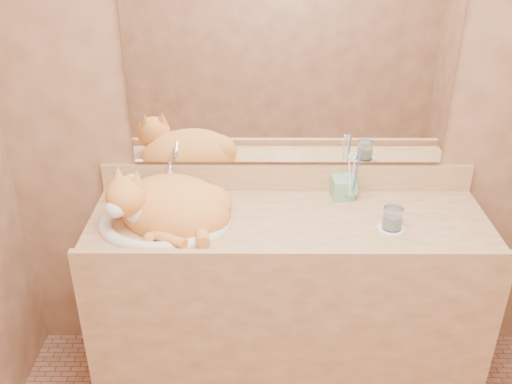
{
  "coord_description": "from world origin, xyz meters",
  "views": [
    {
      "loc": [
        -0.12,
        -1.22,
        2.02
      ],
      "look_at": [
        -0.13,
        0.7,
        0.99
      ],
      "focal_mm": 40.0,
      "sensor_mm": 36.0,
      "label": 1
    }
  ],
  "objects_px": {
    "cat": "(168,204)",
    "soap_dispenser": "(346,181)",
    "vanity_counter": "(287,305)",
    "sink_basin": "(164,205)",
    "toothbrush_cup": "(351,193)",
    "water_glass": "(393,218)"
  },
  "relations": [
    {
      "from": "soap_dispenser",
      "to": "cat",
      "type": "bearing_deg",
      "value": -171.98
    },
    {
      "from": "vanity_counter",
      "to": "sink_basin",
      "type": "xyz_separation_m",
      "value": [
        -0.49,
        -0.02,
        0.51
      ]
    },
    {
      "from": "soap_dispenser",
      "to": "toothbrush_cup",
      "type": "xyz_separation_m",
      "value": [
        0.03,
        -0.0,
        -0.05
      ]
    },
    {
      "from": "cat",
      "to": "toothbrush_cup",
      "type": "distance_m",
      "value": 0.76
    },
    {
      "from": "cat",
      "to": "soap_dispenser",
      "type": "xyz_separation_m",
      "value": [
        0.72,
        0.16,
        0.02
      ]
    },
    {
      "from": "vanity_counter",
      "to": "toothbrush_cup",
      "type": "bearing_deg",
      "value": 29.47
    },
    {
      "from": "vanity_counter",
      "to": "cat",
      "type": "height_order",
      "value": "cat"
    },
    {
      "from": "cat",
      "to": "soap_dispenser",
      "type": "bearing_deg",
      "value": 33.2
    },
    {
      "from": "cat",
      "to": "water_glass",
      "type": "distance_m",
      "value": 0.87
    },
    {
      "from": "vanity_counter",
      "to": "water_glass",
      "type": "bearing_deg",
      "value": -9.84
    },
    {
      "from": "sink_basin",
      "to": "toothbrush_cup",
      "type": "relative_size",
      "value": 5.09
    },
    {
      "from": "cat",
      "to": "toothbrush_cup",
      "type": "height_order",
      "value": "cat"
    },
    {
      "from": "vanity_counter",
      "to": "toothbrush_cup",
      "type": "relative_size",
      "value": 15.87
    },
    {
      "from": "sink_basin",
      "to": "vanity_counter",
      "type": "bearing_deg",
      "value": 16.26
    },
    {
      "from": "vanity_counter",
      "to": "toothbrush_cup",
      "type": "height_order",
      "value": "toothbrush_cup"
    },
    {
      "from": "sink_basin",
      "to": "toothbrush_cup",
      "type": "xyz_separation_m",
      "value": [
        0.76,
        0.17,
        -0.03
      ]
    },
    {
      "from": "water_glass",
      "to": "vanity_counter",
      "type": "bearing_deg",
      "value": 170.16
    },
    {
      "from": "water_glass",
      "to": "soap_dispenser",
      "type": "bearing_deg",
      "value": 124.63
    },
    {
      "from": "cat",
      "to": "soap_dispenser",
      "type": "height_order",
      "value": "cat"
    },
    {
      "from": "vanity_counter",
      "to": "sink_basin",
      "type": "height_order",
      "value": "sink_basin"
    },
    {
      "from": "sink_basin",
      "to": "cat",
      "type": "distance_m",
      "value": 0.02
    },
    {
      "from": "vanity_counter",
      "to": "water_glass",
      "type": "xyz_separation_m",
      "value": [
        0.39,
        -0.07,
        0.48
      ]
    }
  ]
}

